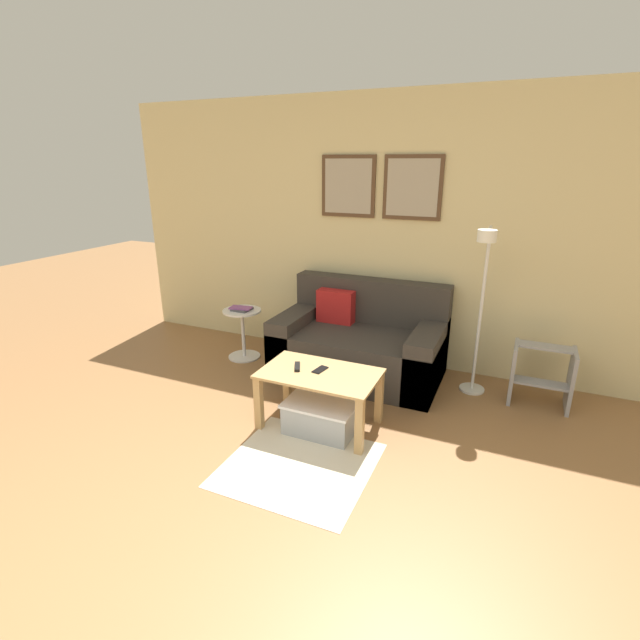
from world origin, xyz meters
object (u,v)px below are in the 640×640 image
object	(u,v)px
coffee_table	(320,383)
couch	(360,344)
step_stool	(541,374)
storage_bin	(324,413)
book_stack	(242,309)
floor_lamp	(481,297)
side_table	(243,329)
cell_phone	(320,370)
remote_control	(297,367)

from	to	relation	value
coffee_table	couch	bearing A→B (deg)	91.68
step_stool	storage_bin	bearing A→B (deg)	-144.16
coffee_table	book_stack	bearing A→B (deg)	145.03
floor_lamp	side_table	distance (m)	2.35
floor_lamp	side_table	xyz separation A→B (m)	(-2.27, -0.06, -0.59)
book_stack	floor_lamp	bearing A→B (deg)	1.65
storage_bin	book_stack	bearing A→B (deg)	145.17
coffee_table	storage_bin	world-z (taller)	coffee_table
couch	side_table	size ratio (longest dim) A/B	2.95
floor_lamp	book_stack	bearing A→B (deg)	-178.35
coffee_table	step_stool	world-z (taller)	step_stool
couch	cell_phone	distance (m)	0.98
coffee_table	step_stool	distance (m)	1.88
step_stool	remote_control	bearing A→B (deg)	-148.72
coffee_table	cell_phone	xyz separation A→B (m)	(-0.01, 0.04, 0.10)
couch	coffee_table	size ratio (longest dim) A/B	1.73
coffee_table	floor_lamp	size ratio (longest dim) A/B	0.60
storage_bin	couch	bearing A→B (deg)	94.12
remote_control	cell_phone	xyz separation A→B (m)	(0.18, 0.03, -0.01)
floor_lamp	book_stack	xyz separation A→B (m)	(-2.27, -0.07, -0.37)
floor_lamp	step_stool	distance (m)	0.83
side_table	book_stack	bearing A→B (deg)	-75.59
coffee_table	floor_lamp	bearing A→B (deg)	42.91
remote_control	step_stool	world-z (taller)	step_stool
couch	step_stool	size ratio (longest dim) A/B	3.03
book_stack	cell_phone	size ratio (longest dim) A/B	1.64
couch	book_stack	size ratio (longest dim) A/B	6.62
couch	floor_lamp	size ratio (longest dim) A/B	1.04
side_table	floor_lamp	bearing A→B (deg)	1.50
coffee_table	floor_lamp	world-z (taller)	floor_lamp
storage_bin	floor_lamp	world-z (taller)	floor_lamp
floor_lamp	remote_control	xyz separation A→B (m)	(-1.20, -0.94, -0.44)
book_stack	coffee_table	bearing A→B (deg)	-34.97
storage_bin	side_table	distance (m)	1.60
couch	storage_bin	distance (m)	1.05
side_table	step_stool	xyz separation A→B (m)	(2.80, 0.18, -0.04)
remote_control	cell_phone	bearing A→B (deg)	-15.37
floor_lamp	couch	bearing A→B (deg)	176.57
floor_lamp	step_stool	world-z (taller)	floor_lamp
storage_bin	cell_phone	size ratio (longest dim) A/B	3.82
remote_control	step_stool	bearing A→B (deg)	5.44
coffee_table	cell_phone	size ratio (longest dim) A/B	6.30
remote_control	cell_phone	world-z (taller)	remote_control
storage_bin	remote_control	xyz separation A→B (m)	(-0.23, 0.03, 0.33)
storage_bin	coffee_table	bearing A→B (deg)	149.14
coffee_table	cell_phone	distance (m)	0.10
floor_lamp	cell_phone	distance (m)	1.44
coffee_table	side_table	world-z (taller)	side_table
remote_control	couch	bearing A→B (deg)	55.13
storage_bin	side_table	xyz separation A→B (m)	(-1.30, 0.91, 0.19)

